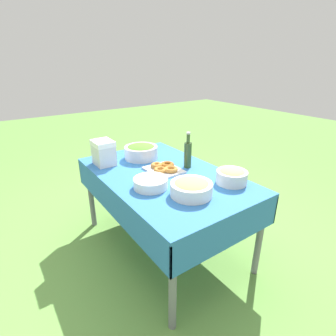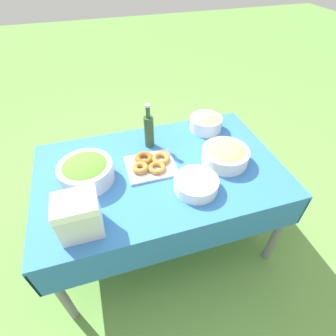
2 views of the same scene
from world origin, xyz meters
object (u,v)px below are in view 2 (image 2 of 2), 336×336
Objects in this scene: plate_stack at (196,184)px; salad_bowl at (86,171)px; pasta_bowl at (206,122)px; cooler_box at (79,216)px; bread_bowl at (225,154)px; olive_oil_bottle at (149,130)px; donut_platter at (151,164)px.

salad_bowl is at bearing 156.57° from plate_stack.
pasta_bowl is 1.06× the size of cooler_box.
bread_bowl is at bearing -5.77° from salad_bowl.
cooler_box is at bearing -163.52° from bread_bowl.
salad_bowl is 1.23× the size of plate_stack.
salad_bowl reaches higher than pasta_bowl.
pasta_bowl is 0.45m from olive_oil_bottle.
donut_platter is (0.38, 0.00, -0.05)m from salad_bowl.
plate_stack is at bearing -147.37° from bread_bowl.
plate_stack is 0.50m from olive_oil_bottle.
cooler_box is (-0.48, -0.56, -0.01)m from olive_oil_bottle.
pasta_bowl is at bearing 9.06° from olive_oil_bottle.
cooler_box reaches higher than salad_bowl.
pasta_bowl is at bearing 85.83° from bread_bowl.
olive_oil_bottle reaches higher than bread_bowl.
olive_oil_bottle is at bearing 26.67° from salad_bowl.
plate_stack reaches higher than donut_platter.
cooler_box is (-0.05, -0.35, 0.04)m from salad_bowl.
cooler_box is (-0.43, -0.35, 0.09)m from donut_platter.
pasta_bowl is at bearing 34.65° from cooler_box.
olive_oil_bottle is 0.74m from cooler_box.
salad_bowl reaches higher than donut_platter.
donut_platter is at bearing -149.83° from pasta_bowl.
cooler_box is at bearing -130.31° from olive_oil_bottle.
cooler_box reaches higher than plate_stack.
salad_bowl is at bearing -153.33° from olive_oil_bottle.
plate_stack is 1.15× the size of cooler_box.
salad_bowl is 1.35× the size of pasta_bowl.
pasta_bowl is 0.37m from bread_bowl.
donut_platter is 1.03× the size of bread_bowl.
pasta_bowl is 0.61m from plate_stack.
bread_bowl is at bearing 32.63° from plate_stack.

